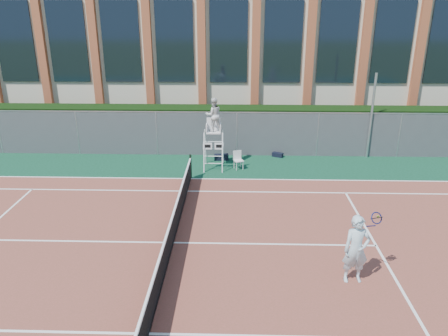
{
  "coord_description": "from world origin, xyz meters",
  "views": [
    {
      "loc": [
        1.97,
        -12.11,
        7.1
      ],
      "look_at": [
        1.53,
        3.0,
        1.47
      ],
      "focal_mm": 35.0,
      "sensor_mm": 36.0,
      "label": 1
    }
  ],
  "objects_px": {
    "steel_pole": "(371,116)",
    "tennis_player": "(356,249)",
    "umpire_chair": "(214,117)",
    "plastic_chair": "(238,158)"
  },
  "relations": [
    {
      "from": "steel_pole",
      "to": "tennis_player",
      "type": "height_order",
      "value": "steel_pole"
    },
    {
      "from": "steel_pole",
      "to": "tennis_player",
      "type": "relative_size",
      "value": 2.15
    },
    {
      "from": "steel_pole",
      "to": "plastic_chair",
      "type": "bearing_deg",
      "value": -164.27
    },
    {
      "from": "tennis_player",
      "to": "umpire_chair",
      "type": "bearing_deg",
      "value": 115.54
    },
    {
      "from": "steel_pole",
      "to": "umpire_chair",
      "type": "xyz_separation_m",
      "value": [
        -7.55,
        -1.66,
        0.33
      ]
    },
    {
      "from": "umpire_chair",
      "to": "plastic_chair",
      "type": "relative_size",
      "value": 3.94
    },
    {
      "from": "steel_pole",
      "to": "tennis_player",
      "type": "xyz_separation_m",
      "value": [
        -3.29,
        -10.57,
        -1.08
      ]
    },
    {
      "from": "plastic_chair",
      "to": "tennis_player",
      "type": "relative_size",
      "value": 0.43
    },
    {
      "from": "umpire_chair",
      "to": "plastic_chair",
      "type": "xyz_separation_m",
      "value": [
        1.12,
        -0.16,
        -1.92
      ]
    },
    {
      "from": "umpire_chair",
      "to": "tennis_player",
      "type": "xyz_separation_m",
      "value": [
        4.26,
        -8.92,
        -1.41
      ]
    }
  ]
}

